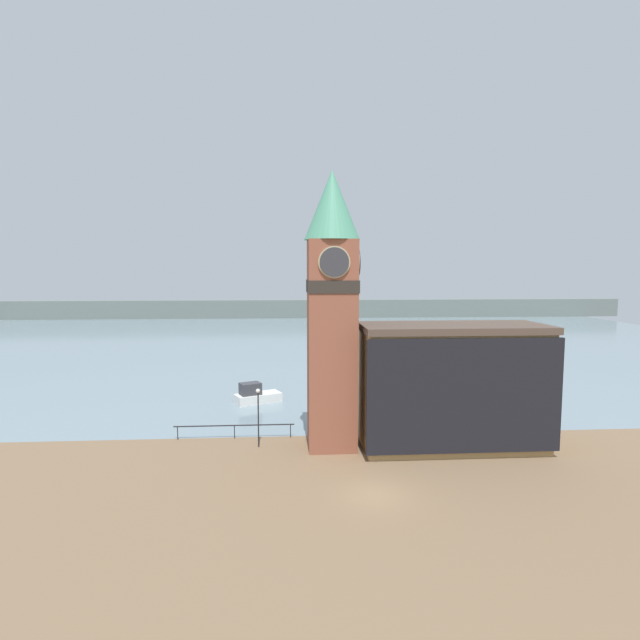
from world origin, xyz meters
TOP-DOWN VIEW (x-y plane):
  - ground_plane at (0.00, 0.00)m, footprint 160.00×160.00m
  - water at (0.00, 70.73)m, footprint 160.00×120.00m
  - far_shoreline at (0.00, 110.73)m, footprint 180.00×3.00m
  - pier_railing at (-9.24, 10.48)m, footprint 9.36×0.08m
  - clock_tower at (-1.81, 8.28)m, footprint 4.01×4.01m
  - pier_building at (7.08, 7.63)m, footprint 13.66×5.83m
  - boat_near at (-8.22, 21.10)m, footprint 4.90×3.65m
  - mooring_bollard_near at (-3.40, 8.69)m, footprint 0.32×0.32m
  - lamp_post at (-7.25, 8.46)m, footprint 0.32×0.32m

SIDE VIEW (x-z plane):
  - water at x=0.00m, z-range 0.00..0.00m
  - ground_plane at x=0.00m, z-range 0.00..0.00m
  - mooring_bollard_near at x=-3.40m, z-range 0.03..0.73m
  - boat_near at x=-8.22m, z-range -0.29..1.77m
  - pier_railing at x=-9.24m, z-range 0.40..1.49m
  - far_shoreline at x=0.00m, z-range 0.00..5.00m
  - lamp_post at x=-7.25m, z-range 0.83..5.26m
  - pier_building at x=7.08m, z-range 0.02..9.20m
  - clock_tower at x=-1.81m, z-range 0.64..20.87m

